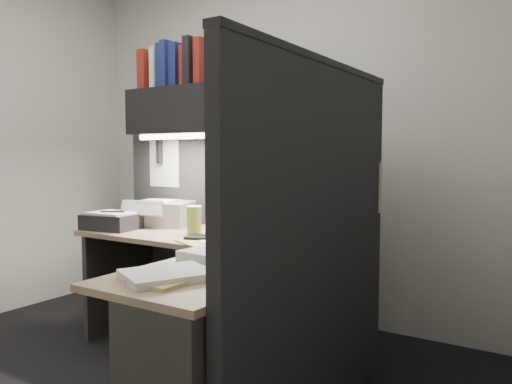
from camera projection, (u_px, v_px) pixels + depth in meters
floor at (133, 384)px, 2.64m from camera, size 3.50×3.50×0.00m
wall_back at (277, 137)px, 3.80m from camera, size 3.50×0.04×2.70m
wall_right at (512, 112)px, 1.59m from camera, size 0.04×3.00×2.70m
partition_back at (238, 216)px, 3.34m from camera, size 1.90×0.06×1.60m
partition_right at (317, 249)px, 2.20m from camera, size 0.06×1.50×1.60m
desk at (194, 317)px, 2.37m from camera, size 1.70×1.53×0.73m
overhead_shelf at (233, 108)px, 3.09m from camera, size 1.55×0.34×0.30m
task_light_tube at (220, 135)px, 2.98m from camera, size 1.32×0.04×0.04m
monitor at (249, 196)px, 2.96m from camera, size 0.56×0.29×0.60m
keyboard at (224, 239)px, 2.80m from camera, size 0.46×0.26×0.02m
mousepad at (291, 247)px, 2.59m from camera, size 0.31×0.29×0.00m
mouse at (290, 244)px, 2.59m from camera, size 0.10×0.12×0.04m
telephone at (323, 232)px, 2.81m from camera, size 0.31×0.32×0.10m
coffee_cup at (194, 221)px, 3.01m from camera, size 0.12×0.12×0.17m
printer at (163, 213)px, 3.43m from camera, size 0.49×0.45×0.16m
notebook_stack at (113, 221)px, 3.25m from camera, size 0.37×0.33×0.10m
open_folder at (216, 244)px, 2.69m from camera, size 0.51×0.44×0.01m
paper_stack_a at (217, 256)px, 2.24m from camera, size 0.31×0.27×0.06m
paper_stack_b at (167, 275)px, 1.94m from camera, size 0.38×0.41×0.03m
manila_stack at (169, 279)px, 1.91m from camera, size 0.22×0.28×0.02m
binder_row at (179, 67)px, 3.31m from camera, size 0.53×0.26×0.30m
pinned_papers at (257, 183)px, 2.80m from camera, size 1.76×1.31×0.51m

